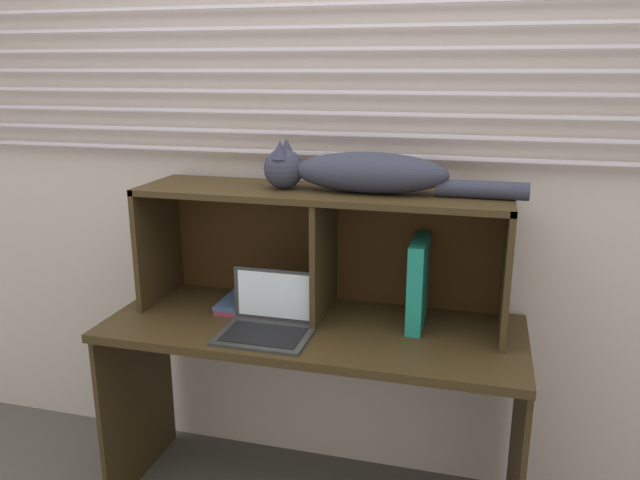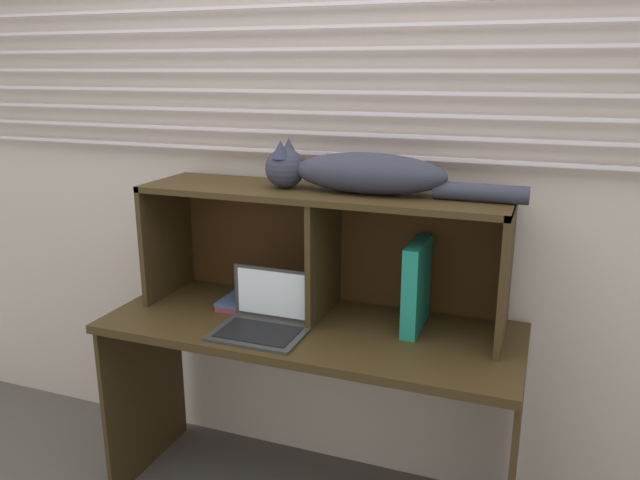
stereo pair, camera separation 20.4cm
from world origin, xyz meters
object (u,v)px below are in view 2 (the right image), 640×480
object	(u,v)px
cat	(358,173)
book_stack	(249,299)
binder_upright	(417,285)
laptop	(265,319)

from	to	relation	value
cat	book_stack	distance (m)	0.66
book_stack	binder_upright	bearing A→B (deg)	-0.40
laptop	binder_upright	bearing A→B (deg)	22.74
binder_upright	book_stack	world-z (taller)	binder_upright
cat	book_stack	xyz separation A→B (m)	(-0.42, 0.00, -0.51)
cat	binder_upright	size ratio (longest dim) A/B	2.89
cat	laptop	size ratio (longest dim) A/B	2.90
cat	laptop	distance (m)	0.59
laptop	book_stack	distance (m)	0.26
laptop	book_stack	bearing A→B (deg)	128.48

